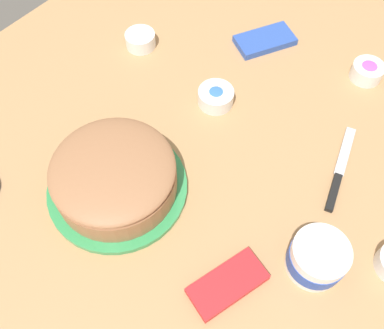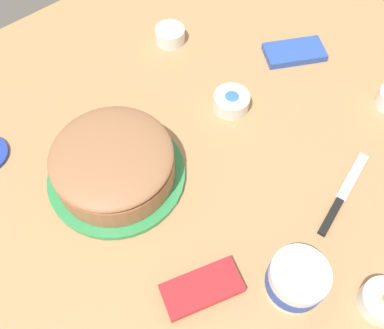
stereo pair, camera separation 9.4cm
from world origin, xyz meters
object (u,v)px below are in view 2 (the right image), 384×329
(sprinkle_bowl_pink, at_px, (170,35))
(sprinkle_bowl_orange, at_px, (383,301))
(frosted_cake, at_px, (114,165))
(candy_box_upper, at_px, (202,288))
(sprinkle_bowl_blue, at_px, (231,101))
(spreading_knife, at_px, (340,200))
(candy_box_lower, at_px, (294,52))
(frosting_tub, at_px, (297,279))

(sprinkle_bowl_pink, relative_size, sprinkle_bowl_orange, 0.93)
(frosted_cake, distance_m, candy_box_upper, 0.32)
(sprinkle_bowl_orange, relative_size, candy_box_upper, 0.57)
(sprinkle_bowl_blue, bearing_deg, sprinkle_bowl_orange, -101.38)
(sprinkle_bowl_orange, xyz_separation_m, candy_box_upper, (-0.24, 0.24, -0.01))
(sprinkle_bowl_pink, relative_size, sprinkle_bowl_blue, 0.92)
(spreading_knife, distance_m, candy_box_lower, 0.45)
(frosting_tub, xyz_separation_m, spreading_knife, (0.21, 0.06, -0.04))
(frosted_cake, xyz_separation_m, sprinkle_bowl_orange, (0.23, -0.56, -0.03))
(spreading_knife, height_order, sprinkle_bowl_pink, sprinkle_bowl_pink)
(spreading_knife, distance_m, sprinkle_bowl_pink, 0.63)
(sprinkle_bowl_orange, height_order, sprinkle_bowl_blue, sprinkle_bowl_blue)
(sprinkle_bowl_orange, distance_m, sprinkle_bowl_blue, 0.55)
(sprinkle_bowl_orange, relative_size, candy_box_lower, 0.55)
(sprinkle_bowl_pink, bearing_deg, spreading_knife, -92.43)
(frosted_cake, height_order, candy_box_upper, frosted_cake)
(sprinkle_bowl_pink, height_order, sprinkle_bowl_blue, sprinkle_bowl_blue)
(spreading_knife, height_order, candy_box_upper, candy_box_upper)
(sprinkle_bowl_blue, height_order, candy_box_lower, sprinkle_bowl_blue)
(spreading_knife, xyz_separation_m, sprinkle_bowl_blue, (-0.00, 0.35, 0.02))
(candy_box_lower, bearing_deg, frosted_cake, -150.71)
(sprinkle_bowl_pink, relative_size, candy_box_lower, 0.51)
(frosted_cake, height_order, sprinkle_bowl_pink, frosted_cake)
(spreading_knife, relative_size, sprinkle_bowl_orange, 2.65)
(frosted_cake, height_order, spreading_knife, frosted_cake)
(frosted_cake, relative_size, sprinkle_bowl_pink, 3.78)
(sprinkle_bowl_pink, bearing_deg, candy_box_lower, -49.16)
(spreading_knife, height_order, sprinkle_bowl_orange, sprinkle_bowl_orange)
(frosting_tub, relative_size, sprinkle_bowl_orange, 1.30)
(frosted_cake, bearing_deg, candy_box_upper, -93.41)
(frosted_cake, xyz_separation_m, sprinkle_bowl_pink, (0.36, 0.27, -0.03))
(sprinkle_bowl_orange, bearing_deg, sprinkle_bowl_pink, 80.41)
(spreading_knife, relative_size, sprinkle_bowl_blue, 2.61)
(candy_box_lower, bearing_deg, sprinkle_bowl_pink, 159.31)
(sprinkle_bowl_pink, xyz_separation_m, sprinkle_bowl_blue, (-0.03, -0.28, 0.00))
(spreading_knife, height_order, sprinkle_bowl_blue, sprinkle_bowl_blue)
(frosting_tub, distance_m, sprinkle_bowl_pink, 0.73)
(sprinkle_bowl_pink, distance_m, sprinkle_bowl_orange, 0.83)
(sprinkle_bowl_orange, height_order, candy_box_upper, sprinkle_bowl_orange)
(sprinkle_bowl_pink, relative_size, candy_box_upper, 0.53)
(spreading_knife, bearing_deg, frosted_cake, 133.02)
(candy_box_upper, bearing_deg, frosting_tub, -19.78)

